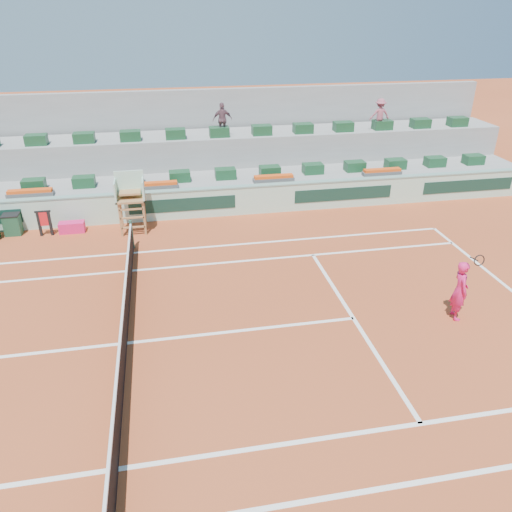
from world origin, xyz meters
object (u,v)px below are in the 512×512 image
Objects in this scene: drink_cooler_a at (13,224)px; tennis_player at (460,290)px; player_bag at (72,227)px; umpire_chair at (130,194)px.

drink_cooler_a is 16.35m from tennis_player.
tennis_player is at bearing -31.39° from drink_cooler_a.
player_bag is 2.25m from drink_cooler_a.
drink_cooler_a is at bearing 148.61° from tennis_player.
umpire_chair is 1.05× the size of tennis_player.
tennis_player is (9.31, -7.96, -0.64)m from umpire_chair.
drink_cooler_a is at bearing 174.34° from player_bag.
tennis_player reaches higher than drink_cooler_a.
player_bag is 1.15× the size of drink_cooler_a.
umpire_chair reaches higher than drink_cooler_a.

